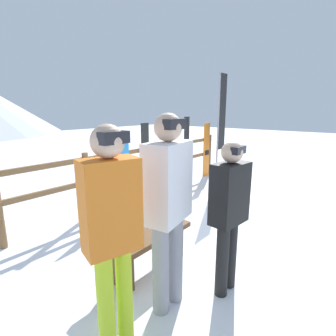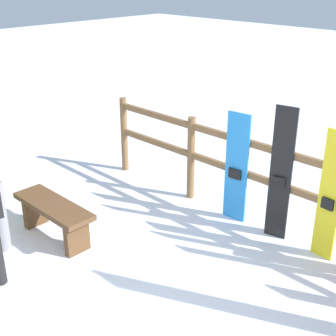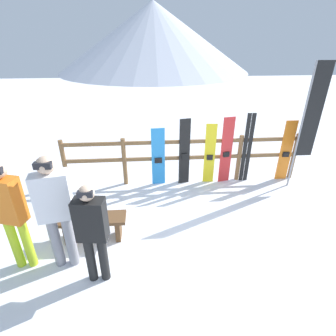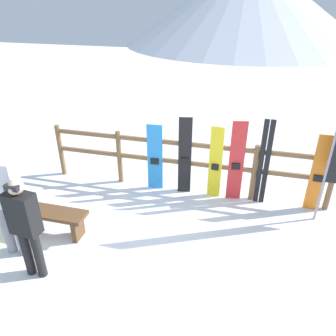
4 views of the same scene
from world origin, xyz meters
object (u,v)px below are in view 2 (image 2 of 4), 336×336
Objects in this scene: snowboard_blue at (236,168)px; snowboard_black_stripe at (281,175)px; bench at (54,213)px; snowboard_yellow at (330,197)px.

snowboard_blue is 0.87× the size of snowboard_black_stripe.
bench is 0.72× the size of snowboard_black_stripe.
snowboard_blue is 0.60m from snowboard_black_stripe.
bench is 0.83× the size of snowboard_blue.
snowboard_black_stripe is at bearing 0.02° from snowboard_blue.
snowboard_yellow is (2.38, 1.80, 0.39)m from bench.
snowboard_black_stripe reaches higher than bench.
snowboard_blue is at bearing 56.37° from bench.
bench is 2.58m from snowboard_black_stripe.
bench is at bearing -123.63° from snowboard_blue.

